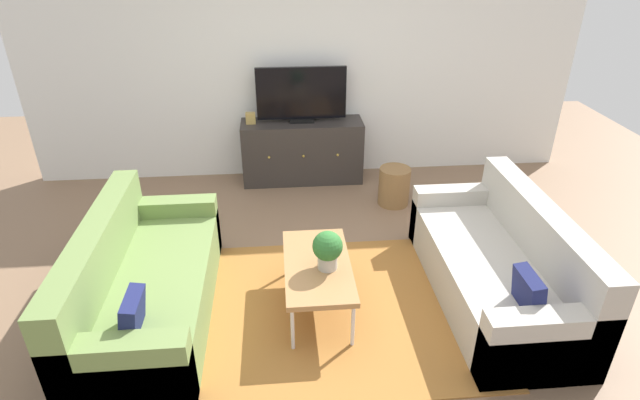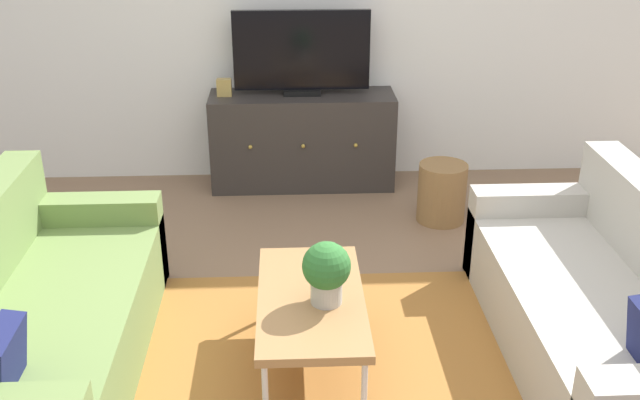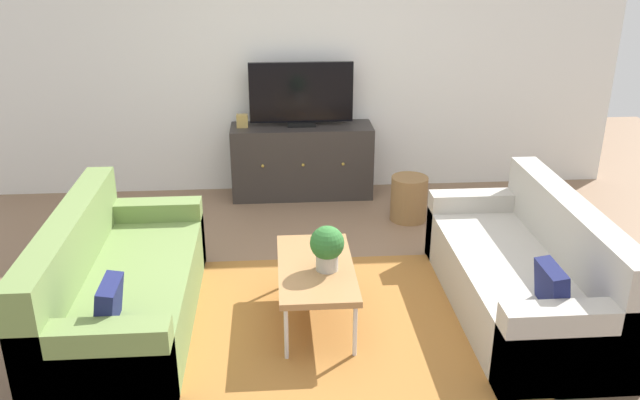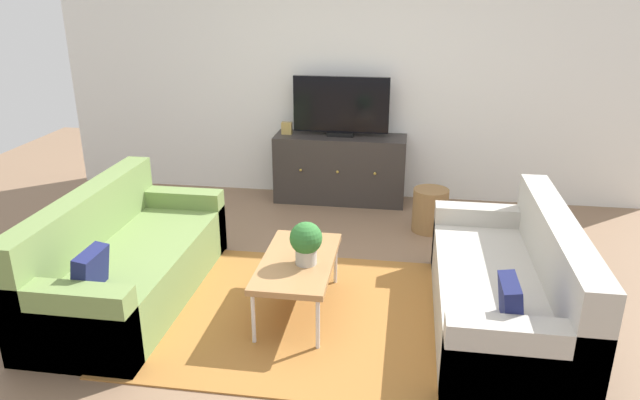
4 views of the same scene
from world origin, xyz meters
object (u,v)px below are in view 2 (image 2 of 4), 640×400
Objects in this scene: potted_plant at (327,270)px; tv_console at (303,140)px; couch_left_side at (28,328)px; wicker_basket at (442,192)px; mantel_clock at (224,87)px; coffee_table at (311,302)px; couch_right_side at (613,313)px; flat_screen_tv at (302,53)px.

potted_plant is 0.22× the size of tv_console.
wicker_basket is at bearing 35.41° from couch_left_side.
wicker_basket is (1.55, -0.70, -0.59)m from mantel_clock.
potted_plant is at bearing -75.23° from mantel_clock.
coffee_table is 2.35× the size of wicker_basket.
mantel_clock is (-2.07, 2.37, 0.52)m from couch_right_side.
couch_right_side is 3.20m from mantel_clock.
couch_right_side is (2.87, 0.00, 0.00)m from couch_left_side.
couch_left_side is 1.48m from potted_plant.
couch_right_side reaches higher than wicker_basket.
couch_left_side is 14.90× the size of mantel_clock.
wicker_basket is at bearing 59.50° from coffee_table.
tv_console is 1.20m from wicker_basket.
potted_plant is (0.07, -0.06, 0.21)m from coffee_table.
mantel_clock is at bearing -178.04° from flat_screen_tv.
tv_console is 0.73m from mantel_clock.
flat_screen_tv reaches higher than mantel_clock.
couch_left_side is at bearing -120.25° from tv_console.
couch_left_side is at bearing 179.99° from coffee_table.
couch_left_side is at bearing 177.74° from potted_plant.
tv_console is at bearing 89.55° from coffee_table.
mantel_clock is at bearing 104.77° from potted_plant.
flat_screen_tv is 7.82× the size of mantel_clock.
coffee_table is at bearing -179.99° from couch_right_side.
couch_right_side is 1.47m from potted_plant.
coffee_table is at bearing -90.45° from flat_screen_tv.
wicker_basket is (-0.52, 1.67, -0.07)m from couch_right_side.
potted_plant is (1.44, -0.06, 0.32)m from couch_left_side.
couch_right_side is 2.92m from flat_screen_tv.
mantel_clock is (-0.57, 2.37, 0.41)m from coffee_table.
coffee_table is 1.95m from wicker_basket.
potted_plant is (-1.43, -0.06, 0.32)m from couch_right_side.
tv_console is (0.02, 2.37, -0.03)m from coffee_table.
couch_left_side is 1.00× the size of couch_right_side.
couch_left_side is 2.87m from flat_screen_tv.
mantel_clock reaches higher than wicker_basket.
coffee_table is 0.98× the size of flat_screen_tv.
potted_plant is 1.99m from wicker_basket.
flat_screen_tv is (0.00, 0.02, 0.68)m from tv_console.
potted_plant is at bearing -88.68° from flat_screen_tv.
couch_right_side is at bearing -58.11° from flat_screen_tv.
flat_screen_tv reaches higher than couch_right_side.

